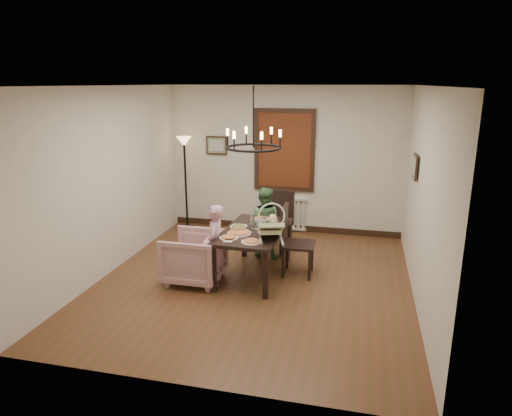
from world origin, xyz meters
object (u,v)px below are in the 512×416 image
at_px(drinking_glass, 252,225).
at_px(floor_lamp, 186,185).
at_px(chair_right, 298,241).
at_px(seated_man, 264,228).
at_px(chair_far, 276,222).
at_px(baby_bouncer, 271,227).
at_px(elderly_woman, 215,252).
at_px(armchair, 194,257).
at_px(dining_table, 254,235).

bearing_deg(drinking_glass, floor_lamp, 133.40).
distance_m(chair_right, seated_man, 0.92).
height_order(chair_far, baby_bouncer, baby_bouncer).
xyz_separation_m(chair_right, elderly_woman, (-1.12, -0.61, -0.05)).
xyz_separation_m(armchair, floor_lamp, (-1.03, 2.34, 0.53)).
xyz_separation_m(seated_man, baby_bouncer, (0.35, -1.17, 0.41)).
bearing_deg(baby_bouncer, elderly_woman, 168.82).
bearing_deg(seated_man, drinking_glass, 92.46).
relative_size(chair_right, baby_bouncer, 1.99).
bearing_deg(chair_far, armchair, -106.12).
height_order(chair_far, seated_man, chair_far).
relative_size(elderly_woman, floor_lamp, 0.55).
distance_m(armchair, floor_lamp, 2.61).
distance_m(baby_bouncer, floor_lamp, 3.16).
distance_m(chair_far, floor_lamp, 2.17).
bearing_deg(seated_man, armchair, 60.72).
bearing_deg(drinking_glass, chair_far, 81.21).
bearing_deg(drinking_glass, chair_right, 13.21).
height_order(elderly_woman, seated_man, seated_man).
height_order(dining_table, seated_man, seated_man).
relative_size(armchair, baby_bouncer, 1.50).
distance_m(elderly_woman, baby_bouncer, 0.90).
height_order(chair_right, baby_bouncer, chair_right).
relative_size(chair_far, floor_lamp, 0.59).
relative_size(dining_table, baby_bouncer, 2.91).
height_order(armchair, floor_lamp, floor_lamp).
bearing_deg(drinking_glass, elderly_woman, -133.86).
bearing_deg(floor_lamp, baby_bouncer, -46.57).
bearing_deg(floor_lamp, elderly_woman, -59.92).
xyz_separation_m(chair_far, drinking_glass, (-0.17, -1.07, 0.26)).
relative_size(chair_far, chair_right, 0.98).
distance_m(dining_table, floor_lamp, 2.68).
xyz_separation_m(elderly_woman, drinking_glass, (0.44, 0.45, 0.30)).
xyz_separation_m(chair_far, baby_bouncer, (0.20, -1.46, 0.37)).
xyz_separation_m(dining_table, baby_bouncer, (0.33, -0.36, 0.26)).
xyz_separation_m(dining_table, armchair, (-0.81, -0.40, -0.27)).
bearing_deg(dining_table, drinking_glass, 146.26).
bearing_deg(baby_bouncer, chair_far, 81.77).
xyz_separation_m(dining_table, floor_lamp, (-1.84, 1.93, 0.26)).
bearing_deg(dining_table, floor_lamp, 136.24).
xyz_separation_m(elderly_woman, floor_lamp, (-1.37, 2.36, 0.41)).
bearing_deg(chair_far, seated_man, -101.61).
bearing_deg(baby_bouncer, drinking_glass, 117.53).
bearing_deg(armchair, elderly_woman, 86.25).
relative_size(chair_right, seated_man, 1.10).
relative_size(elderly_woman, seated_man, 1.00).
bearing_deg(elderly_woman, armchair, -102.69).
bearing_deg(armchair, dining_table, 116.98).
distance_m(chair_far, drinking_glass, 1.12).
relative_size(elderly_woman, baby_bouncer, 1.80).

